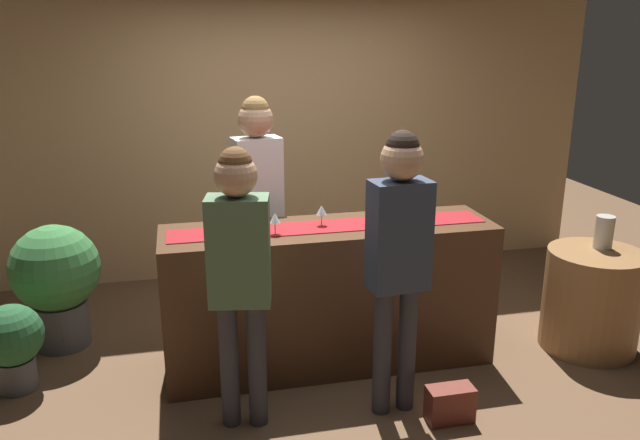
{
  "coord_description": "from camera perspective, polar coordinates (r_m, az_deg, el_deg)",
  "views": [
    {
      "loc": [
        -0.94,
        -3.87,
        2.25
      ],
      "look_at": [
        -0.06,
        0.0,
        1.05
      ],
      "focal_mm": 35.42,
      "sensor_mm": 36.0,
      "label": 1
    }
  ],
  "objects": [
    {
      "name": "ground_plane",
      "position": [
        4.58,
        0.81,
        -12.58
      ],
      "size": [
        10.0,
        10.0,
        0.0
      ],
      "primitive_type": "plane",
      "color": "brown"
    },
    {
      "name": "back_wall",
      "position": [
        5.91,
        -3.51,
        9.05
      ],
      "size": [
        6.0,
        0.12,
        2.9
      ],
      "primitive_type": "cube",
      "color": "tan",
      "rests_on": "ground"
    },
    {
      "name": "bar_counter",
      "position": [
        4.36,
        0.84,
        -6.86
      ],
      "size": [
        2.23,
        0.6,
        1.0
      ],
      "primitive_type": "cube",
      "color": "#472B19",
      "rests_on": "ground"
    },
    {
      "name": "counter_runner_cloth",
      "position": [
        4.18,
        0.87,
        -0.56
      ],
      "size": [
        2.11,
        0.28,
        0.01
      ],
      "primitive_type": "cube",
      "color": "maroon",
      "rests_on": "bar_counter"
    },
    {
      "name": "wine_bottle_clear",
      "position": [
        4.35,
        6.43,
        1.56
      ],
      "size": [
        0.07,
        0.07,
        0.3
      ],
      "color": "#B2C6C1",
      "rests_on": "bar_counter"
    },
    {
      "name": "wine_bottle_amber",
      "position": [
        4.08,
        -7.76,
        0.46
      ],
      "size": [
        0.07,
        0.07,
        0.3
      ],
      "color": "brown",
      "rests_on": "bar_counter"
    },
    {
      "name": "wine_bottle_green",
      "position": [
        4.34,
        8.67,
        1.44
      ],
      "size": [
        0.07,
        0.07,
        0.3
      ],
      "color": "#194723",
      "rests_on": "bar_counter"
    },
    {
      "name": "wine_glass_near_customer",
      "position": [
        4.16,
        0.14,
        0.84
      ],
      "size": [
        0.07,
        0.07,
        0.14
      ],
      "color": "silver",
      "rests_on": "bar_counter"
    },
    {
      "name": "wine_glass_mid_counter",
      "position": [
        4.0,
        -4.09,
        0.11
      ],
      "size": [
        0.07,
        0.07,
        0.14
      ],
      "color": "silver",
      "rests_on": "bar_counter"
    },
    {
      "name": "bartender",
      "position": [
        4.62,
        -5.65,
        2.81
      ],
      "size": [
        0.37,
        0.26,
        1.81
      ],
      "rotation": [
        0.0,
        0.0,
        3.32
      ],
      "color": "#26262B",
      "rests_on": "ground"
    },
    {
      "name": "customer_sipping",
      "position": [
        3.63,
        7.13,
        -2.2
      ],
      "size": [
        0.35,
        0.24,
        1.73
      ],
      "rotation": [
        0.0,
        0.0,
        0.08
      ],
      "color": "#33333D",
      "rests_on": "ground"
    },
    {
      "name": "customer_browsing",
      "position": [
        3.51,
        -7.31,
        -3.73
      ],
      "size": [
        0.37,
        0.26,
        1.67
      ],
      "rotation": [
        0.0,
        0.0,
        -0.19
      ],
      "color": "#33333D",
      "rests_on": "ground"
    },
    {
      "name": "round_side_table",
      "position": [
        5.01,
        23.33,
        -6.65
      ],
      "size": [
        0.68,
        0.68,
        0.74
      ],
      "primitive_type": "cylinder",
      "color": "olive",
      "rests_on": "ground"
    },
    {
      "name": "vase_on_side_table",
      "position": [
        4.94,
        24.28,
        -1.01
      ],
      "size": [
        0.13,
        0.13,
        0.24
      ],
      "primitive_type": "cylinder",
      "color": "#B7B2A8",
      "rests_on": "round_side_table"
    },
    {
      "name": "potted_plant_tall",
      "position": [
        4.95,
        -22.74,
        -4.83
      ],
      "size": [
        0.63,
        0.63,
        0.92
      ],
      "color": "#4C4C51",
      "rests_on": "ground"
    },
    {
      "name": "potted_plant_small",
      "position": [
        4.55,
        -26.06,
        -9.85
      ],
      "size": [
        0.4,
        0.4,
        0.59
      ],
      "color": "#4C4C51",
      "rests_on": "ground"
    },
    {
      "name": "handbag",
      "position": [
        3.99,
        11.66,
        -15.97
      ],
      "size": [
        0.28,
        0.14,
        0.22
      ],
      "primitive_type": "cube",
      "color": "brown",
      "rests_on": "ground"
    }
  ]
}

